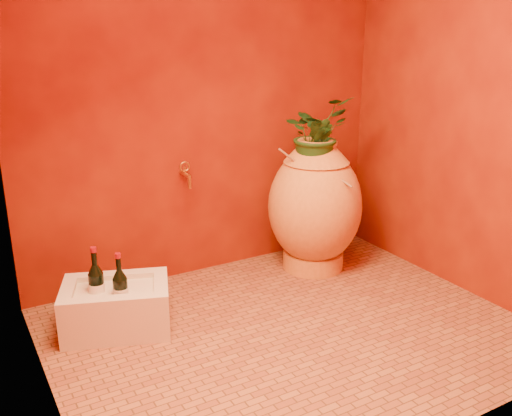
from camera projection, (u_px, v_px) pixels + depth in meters
floor at (290, 332)px, 3.14m from camera, size 2.50×2.50×0.00m
wall_back at (207, 84)px, 3.57m from camera, size 2.50×0.02×2.50m
wall_left at (20, 127)px, 2.16m from camera, size 0.02×2.00×2.50m
wall_right at (473, 89)px, 3.34m from camera, size 0.02×2.00×2.50m
amphora at (315, 205)px, 3.83m from camera, size 0.68×0.68×0.90m
stone_basin at (117, 308)px, 3.14m from camera, size 0.67×0.58×0.27m
wine_bottle_a at (97, 286)px, 3.07m from camera, size 0.09×0.09×0.35m
wine_bottle_b at (97, 285)px, 3.09m from camera, size 0.08×0.08×0.34m
wine_bottle_c at (121, 290)px, 3.04m from camera, size 0.08×0.08×0.33m
wall_tap at (186, 173)px, 3.58m from camera, size 0.07×0.15×0.16m
plant_main at (316, 133)px, 3.66m from camera, size 0.49×0.44×0.47m
plant_side at (317, 144)px, 3.62m from camera, size 0.24×0.24×0.34m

